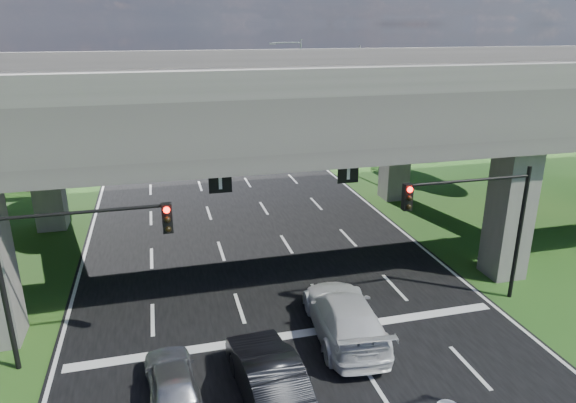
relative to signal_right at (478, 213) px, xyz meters
name	(u,v)px	position (x,y,z in m)	size (l,w,h in m)	color
ground	(324,394)	(-7.82, -3.94, -4.19)	(160.00, 160.00, 0.00)	#1C4B18
road	(262,263)	(-7.82, 6.06, -4.17)	(18.00, 120.00, 0.03)	black
overpass	(251,101)	(-7.82, 8.06, 3.73)	(80.00, 15.00, 10.00)	#3E3B38
signal_right	(478,213)	(0.00, 0.00, 0.00)	(5.76, 0.54, 6.00)	black
signal_left	(68,254)	(-15.65, 0.00, 0.00)	(5.76, 0.54, 6.00)	black
streetlight_far	(352,102)	(2.27, 20.06, 1.66)	(3.38, 0.25, 10.00)	gray
streetlight_beyond	(297,81)	(2.27, 36.06, 1.66)	(3.38, 0.25, 10.00)	gray
tree_left_near	(18,125)	(-21.78, 22.06, 0.63)	(4.50, 4.50, 7.80)	black
tree_left_mid	(2,117)	(-24.78, 30.06, -0.01)	(3.91, 3.90, 6.76)	black
tree_left_far	(66,92)	(-20.78, 38.06, 0.95)	(4.80, 4.80, 8.32)	black
tree_right_near	(367,110)	(5.22, 24.06, 0.31)	(4.20, 4.20, 7.28)	black
tree_right_mid	(363,100)	(8.22, 32.06, -0.01)	(3.91, 3.90, 6.76)	black
tree_right_far	(304,86)	(4.22, 40.06, 0.63)	(4.50, 4.50, 7.80)	black
car_silver	(172,380)	(-12.61, -2.89, -3.49)	(1.58, 3.93, 1.34)	#9C9EA3
car_dark	(268,376)	(-9.62, -3.68, -3.32)	(1.77, 5.08, 1.67)	black
car_white	(345,316)	(-6.02, -0.94, -3.30)	(2.40, 5.91, 1.72)	silver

